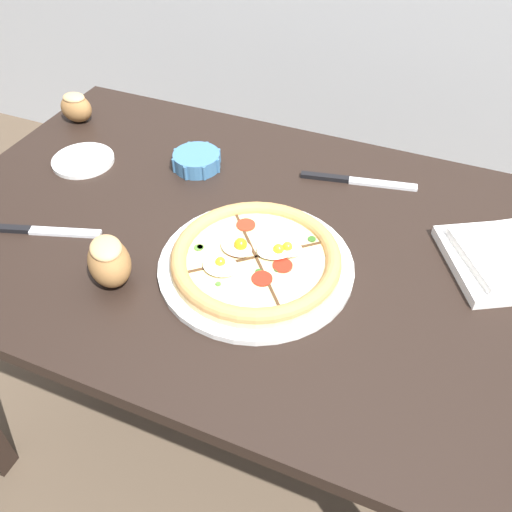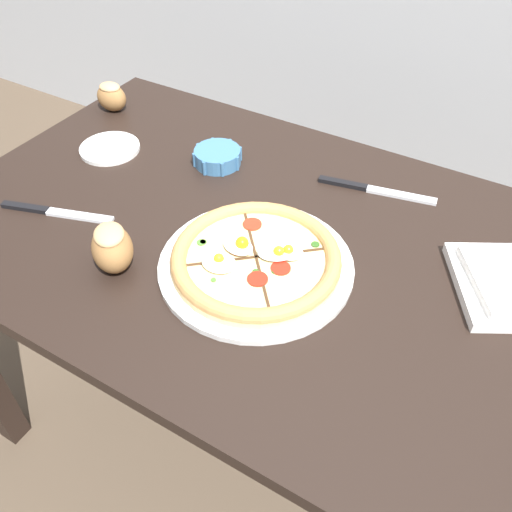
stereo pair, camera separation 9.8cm
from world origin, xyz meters
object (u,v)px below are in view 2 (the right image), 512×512
(dining_table, at_px, (266,275))
(knife_spare, at_px, (375,190))
(bread_piece_near, at_px, (111,96))
(ramekin_bowl, at_px, (217,156))
(bread_piece_mid, at_px, (112,247))
(side_saucer, at_px, (110,148))
(knife_main, at_px, (55,212))
(pizza, at_px, (256,260))

(dining_table, distance_m, knife_spare, 0.30)
(dining_table, xyz_separation_m, knife_spare, (0.13, 0.25, 0.11))
(dining_table, xyz_separation_m, bread_piece_near, (-0.60, 0.24, 0.15))
(ramekin_bowl, xyz_separation_m, knife_spare, (0.35, 0.08, -0.01))
(bread_piece_mid, bearing_deg, ramekin_bowl, 93.66)
(bread_piece_mid, height_order, side_saucer, bread_piece_mid)
(knife_spare, bearing_deg, dining_table, -128.65)
(dining_table, relative_size, bread_piece_near, 16.47)
(ramekin_bowl, relative_size, bread_piece_near, 1.39)
(ramekin_bowl, height_order, knife_main, ramekin_bowl)
(bread_piece_near, relative_size, knife_spare, 0.33)
(bread_piece_near, bearing_deg, ramekin_bowl, -10.63)
(bread_piece_mid, relative_size, knife_spare, 0.48)
(bread_piece_near, bearing_deg, knife_main, -64.20)
(bread_piece_mid, xyz_separation_m, side_saucer, (-0.28, 0.29, -0.04))
(bread_piece_near, distance_m, knife_spare, 0.73)
(bread_piece_near, bearing_deg, bread_piece_mid, -48.14)
(dining_table, height_order, pizza, pizza)
(knife_main, bearing_deg, bread_piece_mid, -32.12)
(ramekin_bowl, bearing_deg, dining_table, -36.54)
(pizza, relative_size, ramekin_bowl, 3.14)
(ramekin_bowl, height_order, side_saucer, ramekin_bowl)
(knife_spare, bearing_deg, ramekin_bowl, -178.27)
(bread_piece_near, relative_size, knife_main, 0.35)
(dining_table, bearing_deg, side_saucer, 170.22)
(bread_piece_mid, bearing_deg, side_saucer, 133.34)
(dining_table, distance_m, side_saucer, 0.50)
(dining_table, relative_size, pizza, 3.77)
(bread_piece_mid, distance_m, knife_spare, 0.56)
(knife_main, distance_m, knife_spare, 0.67)
(dining_table, bearing_deg, bread_piece_near, 158.49)
(pizza, distance_m, knife_spare, 0.35)
(ramekin_bowl, distance_m, bread_piece_mid, 0.38)
(dining_table, bearing_deg, bread_piece_mid, -133.50)
(pizza, height_order, bread_piece_mid, bread_piece_mid)
(ramekin_bowl, relative_size, knife_spare, 0.45)
(dining_table, bearing_deg, knife_spare, 62.89)
(side_saucer, bearing_deg, bread_piece_near, 128.88)
(pizza, relative_size, bread_piece_near, 4.37)
(side_saucer, bearing_deg, ramekin_bowl, 18.41)
(bread_piece_mid, height_order, knife_main, bread_piece_mid)
(bread_piece_mid, xyz_separation_m, knife_spare, (0.33, 0.46, -0.04))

